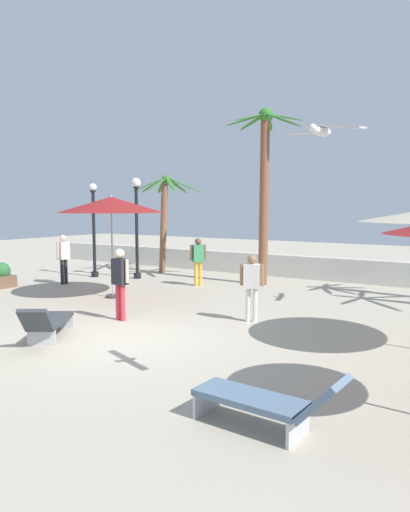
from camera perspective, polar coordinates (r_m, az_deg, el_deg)
The scene contains 15 objects.
ground_plane at distance 10.11m, azimuth -10.95°, elevation -9.63°, with size 56.00×56.00×0.00m, color #B2A893.
boundary_wall at distance 18.38m, azimuth 11.04°, elevation -1.29°, with size 25.20×0.30×0.85m, color silver.
patio_umbrella_1 at distance 14.28m, azimuth -11.13°, elevation 5.98°, with size 3.10×3.10×3.02m.
palm_tree_0 at distance 19.44m, azimuth -4.78°, elevation 5.85°, with size 2.87×2.87×3.97m.
palm_tree_3 at distance 16.54m, azimuth 7.11°, elevation 9.39°, with size 2.64×2.61×5.99m.
lamp_post_0 at distance 18.00m, azimuth -8.17°, elevation 4.50°, with size 0.36×0.36×3.75m.
lamp_post_1 at distance 18.74m, azimuth -13.12°, elevation 3.35°, with size 0.29×0.29×3.57m.
lounge_chair_0 at distance 10.22m, azimuth -18.25°, elevation -7.44°, with size 1.50×1.88×0.84m.
lounge_chair_1 at distance 6.01m, azimuth 7.51°, elevation -16.72°, with size 1.92×0.65×0.84m.
guest_0 at distance 11.19m, azimuth 5.59°, elevation -3.06°, with size 0.54×0.34×1.58m.
guest_1 at distance 16.23m, azimuth -0.83°, elevation -0.13°, with size 0.41×0.45×1.63m.
guest_2 at distance 11.44m, azimuth -10.10°, elevation -2.48°, with size 0.56×0.27×1.71m.
guest_3 at distance 17.30m, azimuth -16.53°, elevation 0.20°, with size 0.25×0.56×1.72m.
seagull_0 at distance 6.35m, azimuth 13.67°, elevation 14.34°, with size 1.20×0.58×0.14m.
planter at distance 17.36m, azimuth -23.12°, elevation -2.21°, with size 0.70×0.70×0.85m.
Camera 1 is at (6.80, -6.99, 2.69)m, focal length 33.54 mm.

